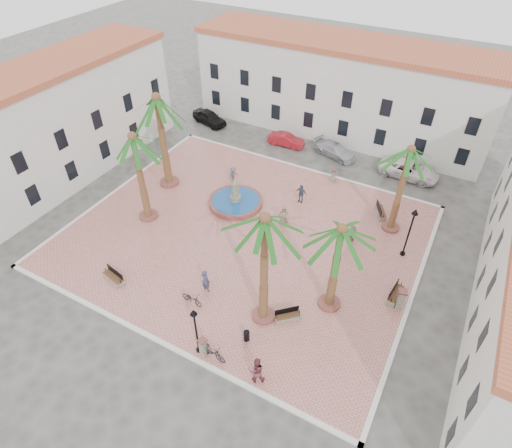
# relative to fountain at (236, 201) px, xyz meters

# --- Properties ---
(ground) EXTENTS (120.00, 120.00, 0.00)m
(ground) POSITION_rel_fountain_xyz_m (2.60, -2.98, -0.47)
(ground) COLOR #56544F
(ground) RESTS_ON ground
(plaza) EXTENTS (26.00, 22.00, 0.15)m
(plaza) POSITION_rel_fountain_xyz_m (2.60, -2.98, -0.40)
(plaza) COLOR tan
(plaza) RESTS_ON ground
(kerb_n) EXTENTS (26.30, 0.30, 0.16)m
(kerb_n) POSITION_rel_fountain_xyz_m (2.60, 8.02, -0.39)
(kerb_n) COLOR silver
(kerb_n) RESTS_ON ground
(kerb_s) EXTENTS (26.30, 0.30, 0.16)m
(kerb_s) POSITION_rel_fountain_xyz_m (2.60, -13.98, -0.39)
(kerb_s) COLOR silver
(kerb_s) RESTS_ON ground
(kerb_e) EXTENTS (0.30, 22.30, 0.16)m
(kerb_e) POSITION_rel_fountain_xyz_m (15.60, -2.98, -0.39)
(kerb_e) COLOR silver
(kerb_e) RESTS_ON ground
(kerb_w) EXTENTS (0.30, 22.30, 0.16)m
(kerb_w) POSITION_rel_fountain_xyz_m (-10.40, -2.98, -0.39)
(kerb_w) COLOR silver
(kerb_w) RESTS_ON ground
(building_north) EXTENTS (30.40, 7.40, 9.50)m
(building_north) POSITION_rel_fountain_xyz_m (2.60, 17.01, 4.29)
(building_north) COLOR silver
(building_north) RESTS_ON ground
(building_west) EXTENTS (6.40, 24.40, 10.00)m
(building_west) POSITION_rel_fountain_xyz_m (-16.40, -2.98, 4.55)
(building_west) COLOR silver
(building_west) RESTS_ON ground
(fountain) EXTENTS (4.58, 4.58, 2.37)m
(fountain) POSITION_rel_fountain_xyz_m (0.00, 0.00, 0.00)
(fountain) COLOR brown
(fountain) RESTS_ON plaza
(palm_nw) EXTENTS (5.59, 5.59, 8.58)m
(palm_nw) POSITION_rel_fountain_xyz_m (-6.88, -0.20, 6.94)
(palm_nw) COLOR brown
(palm_nw) RESTS_ON plaza
(palm_sw) EXTENTS (4.99, 4.99, 7.73)m
(palm_sw) POSITION_rel_fountain_xyz_m (-5.44, -4.88, 6.23)
(palm_sw) COLOR brown
(palm_sw) RESTS_ON plaza
(palm_s) EXTENTS (4.76, 4.76, 8.53)m
(palm_s) POSITION_rel_fountain_xyz_m (7.59, -9.32, 7.04)
(palm_s) COLOR brown
(palm_s) RESTS_ON plaza
(palm_e) EXTENTS (4.79, 4.79, 6.91)m
(palm_e) POSITION_rel_fountain_xyz_m (10.93, -6.35, 5.48)
(palm_e) COLOR brown
(palm_e) RESTS_ON plaza
(palm_ne) EXTENTS (4.58, 4.58, 7.49)m
(palm_ne) POSITION_rel_fountain_xyz_m (12.41, 3.23, 6.07)
(palm_ne) COLOR brown
(palm_ne) RESTS_ON plaza
(bench_s) EXTENTS (1.91, 0.92, 0.97)m
(bench_s) POSITION_rel_fountain_xyz_m (-2.96, -11.57, -0.05)
(bench_s) COLOR gray
(bench_s) RESTS_ON plaza
(bench_se) EXTENTS (1.57, 1.52, 0.88)m
(bench_se) POSITION_rel_fountain_xyz_m (9.04, -8.79, -0.07)
(bench_se) COLOR gray
(bench_se) RESTS_ON plaza
(bench_e) EXTENTS (0.78, 1.90, 0.97)m
(bench_e) POSITION_rel_fountain_xyz_m (14.58, -3.71, -0.05)
(bench_e) COLOR gray
(bench_e) RESTS_ON plaza
(bench_ne) EXTENTS (1.33, 1.86, 0.96)m
(bench_ne) POSITION_rel_fountain_xyz_m (11.22, 4.48, -0.05)
(bench_ne) COLOR gray
(bench_ne) RESTS_ON plaza
(lamppost_s) EXTENTS (0.42, 0.42, 3.85)m
(lamppost_s) POSITION_rel_fountain_xyz_m (5.39, -13.38, 2.28)
(lamppost_s) COLOR black
(lamppost_s) RESTS_ON plaza
(lamppost_e) EXTENTS (0.47, 0.47, 4.29)m
(lamppost_e) POSITION_rel_fountain_xyz_m (14.02, 0.68, 2.58)
(lamppost_e) COLOR black
(lamppost_e) RESTS_ON plaza
(bollard_se) EXTENTS (0.56, 0.56, 1.31)m
(bollard_se) POSITION_rel_fountain_xyz_m (5.74, -13.38, 0.36)
(bollard_se) COLOR gray
(bollard_se) RESTS_ON plaza
(bollard_n) EXTENTS (0.52, 0.52, 1.26)m
(bollard_n) POSITION_rel_fountain_xyz_m (6.05, 7.14, 0.33)
(bollard_n) COLOR gray
(bollard_n) RESTS_ON plaza
(bollard_e) EXTENTS (0.67, 0.67, 1.55)m
(bollard_e) POSITION_rel_fountain_xyz_m (15.00, -4.37, 0.48)
(bollard_e) COLOR gray
(bollard_e) RESTS_ON plaza
(litter_bin) EXTENTS (0.38, 0.38, 0.74)m
(litter_bin) POSITION_rel_fountain_xyz_m (7.50, -11.34, 0.05)
(litter_bin) COLOR black
(litter_bin) RESTS_ON plaza
(cyclist_a) EXTENTS (0.75, 0.55, 1.88)m
(cyclist_a) POSITION_rel_fountain_xyz_m (3.15, -9.21, 0.62)
(cyclist_a) COLOR #383A56
(cyclist_a) RESTS_ON plaza
(bicycle_a) EXTENTS (1.64, 0.67, 0.84)m
(bicycle_a) POSITION_rel_fountain_xyz_m (2.94, -10.59, 0.10)
(bicycle_a) COLOR black
(bicycle_a) RESTS_ON plaza
(cyclist_b) EXTENTS (1.18, 1.11, 1.94)m
(cyclist_b) POSITION_rel_fountain_xyz_m (9.30, -13.38, 0.65)
(cyclist_b) COLOR brown
(cyclist_b) RESTS_ON plaza
(bicycle_b) EXTENTS (1.88, 0.66, 1.11)m
(bicycle_b) POSITION_rel_fountain_xyz_m (6.39, -13.38, 0.23)
(bicycle_b) COLOR black
(bicycle_b) RESTS_ON plaza
(pedestrian_fountain_a) EXTENTS (0.96, 0.77, 1.71)m
(pedestrian_fountain_a) POSITION_rel_fountain_xyz_m (4.68, -0.33, 0.53)
(pedestrian_fountain_a) COLOR #806955
(pedestrian_fountain_a) RESTS_ON plaza
(pedestrian_fountain_b) EXTENTS (1.03, 0.49, 1.72)m
(pedestrian_fountain_b) POSITION_rel_fountain_xyz_m (4.68, 2.98, 0.54)
(pedestrian_fountain_b) COLOR #3E4C64
(pedestrian_fountain_b) RESTS_ON plaza
(pedestrian_north) EXTENTS (0.88, 1.17, 1.61)m
(pedestrian_north) POSITION_rel_fountain_xyz_m (-1.85, 2.69, 0.48)
(pedestrian_north) COLOR #545459
(pedestrian_north) RESTS_ON plaza
(pedestrian_east) EXTENTS (0.49, 1.45, 1.55)m
(pedestrian_east) POSITION_rel_fountain_xyz_m (10.19, 0.19, 0.45)
(pedestrian_east) COLOR #7A6E5D
(pedestrian_east) RESTS_ON plaza
(car_black) EXTENTS (4.66, 2.87, 1.48)m
(car_black) POSITION_rel_fountain_xyz_m (-10.25, 11.54, 0.27)
(car_black) COLOR black
(car_black) RESTS_ON ground
(car_red) EXTENTS (3.82, 1.48, 1.24)m
(car_red) POSITION_rel_fountain_xyz_m (-0.65, 11.28, 0.15)
(car_red) COLOR #A71821
(car_red) RESTS_ON ground
(car_silver) EXTENTS (4.79, 2.98, 1.30)m
(car_silver) POSITION_rel_fountain_xyz_m (4.51, 11.72, 0.18)
(car_silver) COLOR silver
(car_silver) RESTS_ON ground
(car_white) EXTENTS (5.50, 2.73, 1.50)m
(car_white) POSITION_rel_fountain_xyz_m (11.83, 11.51, 0.28)
(car_white) COLOR white
(car_white) RESTS_ON ground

